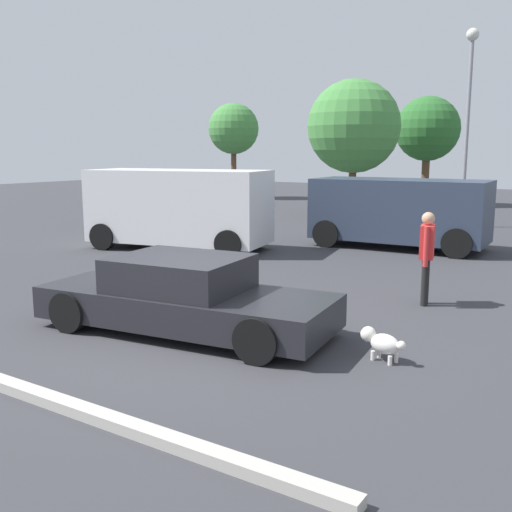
{
  "coord_description": "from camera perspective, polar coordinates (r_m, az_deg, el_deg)",
  "views": [
    {
      "loc": [
        5.58,
        -6.64,
        2.79
      ],
      "look_at": [
        -0.22,
        2.29,
        0.9
      ],
      "focal_mm": 41.75,
      "sensor_mm": 36.0,
      "label": 1
    }
  ],
  "objects": [
    {
      "name": "tree_back_left",
      "position": [
        32.08,
        16.11,
        11.58
      ],
      "size": [
        3.25,
        3.25,
        5.51
      ],
      "color": "brown",
      "rests_on": "ground_plane"
    },
    {
      "name": "ground_plane",
      "position": [
        9.11,
        -6.74,
        -7.84
      ],
      "size": [
        80.0,
        80.0,
        0.0
      ],
      "primitive_type": "plane",
      "color": "#38383D"
    },
    {
      "name": "light_post_mid",
      "position": [
        23.24,
        19.73,
        14.21
      ],
      "size": [
        0.44,
        0.44,
        7.02
      ],
      "color": "gray",
      "rests_on": "ground_plane"
    },
    {
      "name": "suv_dark",
      "position": [
        17.69,
        13.54,
        4.26
      ],
      "size": [
        5.0,
        2.38,
        1.98
      ],
      "rotation": [
        0.0,
        0.0,
        3.19
      ],
      "color": "#2D384C",
      "rests_on": "ground_plane"
    },
    {
      "name": "tree_far_right",
      "position": [
        35.48,
        -2.17,
        12.05
      ],
      "size": [
        2.94,
        2.94,
        5.52
      ],
      "color": "brown",
      "rests_on": "ground_plane"
    },
    {
      "name": "parking_curb",
      "position": [
        7.38,
        -20.42,
        -12.32
      ],
      "size": [
        7.97,
        0.2,
        0.12
      ],
      "primitive_type": "cube",
      "color": "#B7B2A8",
      "rests_on": "ground_plane"
    },
    {
      "name": "dog",
      "position": [
        8.24,
        11.92,
        -8.07
      ],
      "size": [
        0.69,
        0.36,
        0.42
      ],
      "rotation": [
        0.0,
        0.0,
        2.91
      ],
      "color": "white",
      "rests_on": "ground_plane"
    },
    {
      "name": "tree_back_right",
      "position": [
        26.26,
        9.36,
        12.14
      ],
      "size": [
        3.96,
        3.96,
        5.79
      ],
      "color": "brown",
      "rests_on": "ground_plane"
    },
    {
      "name": "pedestrian",
      "position": [
        11.19,
        16.05,
        0.56
      ],
      "size": [
        0.32,
        0.56,
        1.71
      ],
      "rotation": [
        0.0,
        0.0,
        0.23
      ],
      "color": "black",
      "rests_on": "ground_plane"
    },
    {
      "name": "van_white",
      "position": [
        17.14,
        -7.44,
        4.71
      ],
      "size": [
        5.4,
        3.05,
        2.25
      ],
      "rotation": [
        0.0,
        0.0,
        3.36
      ],
      "color": "white",
      "rests_on": "ground_plane"
    },
    {
      "name": "sedan_foreground",
      "position": [
        9.33,
        -6.88,
        -3.92
      ],
      "size": [
        4.82,
        2.33,
        1.18
      ],
      "rotation": [
        0.0,
        0.0,
        0.13
      ],
      "color": "#232328",
      "rests_on": "ground_plane"
    }
  ]
}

